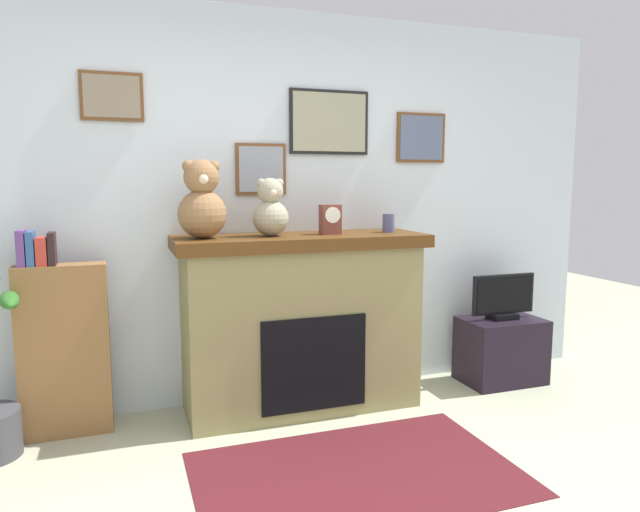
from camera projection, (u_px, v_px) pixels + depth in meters
back_wall at (259, 208)px, 3.88m from camera, size 5.20×0.15×2.60m
fireplace at (301, 321)px, 3.73m from camera, size 1.61×0.59×1.15m
bookshelf at (63, 346)px, 3.33m from camera, size 0.50×0.16×1.22m
tv_stand at (501, 350)px, 4.26m from camera, size 0.58×0.40×0.48m
television at (503, 298)px, 4.20m from camera, size 0.51×0.14×0.33m
area_rug at (357, 473)px, 2.93m from camera, size 1.64×1.04×0.01m
candle_jar at (388, 223)px, 3.83m from camera, size 0.08×0.08×0.13m
mantel_clock at (330, 219)px, 3.69m from camera, size 0.13×0.10×0.19m
teddy_bear_grey at (202, 203)px, 3.41m from camera, size 0.29×0.29×0.47m
teddy_bear_brown at (271, 210)px, 3.55m from camera, size 0.22×0.22×0.36m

